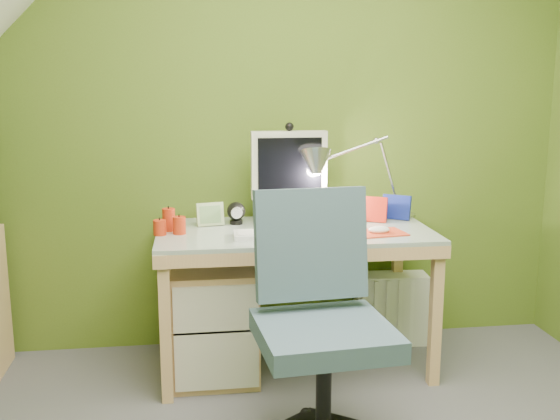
{
  "coord_description": "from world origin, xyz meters",
  "views": [
    {
      "loc": [
        -0.39,
        -1.81,
        1.42
      ],
      "look_at": [
        0.0,
        1.0,
        0.85
      ],
      "focal_mm": 42.0,
      "sensor_mm": 36.0,
      "label": 1
    }
  ],
  "objects": [
    {
      "name": "photo_frame_red",
      "position": [
        0.52,
        1.35,
        0.77
      ],
      "size": [
        0.14,
        0.09,
        0.13
      ],
      "primitive_type": "cube",
      "rotation": [
        0.0,
        0.0,
        -0.5
      ],
      "color": "red",
      "rests_on": "desk"
    },
    {
      "name": "desk",
      "position": [
        0.1,
        1.23,
        0.35
      ],
      "size": [
        1.32,
        0.67,
        0.71
      ],
      "primitive_type": null,
      "rotation": [
        0.0,
        0.0,
        -0.01
      ],
      "color": "tan",
      "rests_on": "floor"
    },
    {
      "name": "monitor",
      "position": [
        0.1,
        1.41,
        0.96
      ],
      "size": [
        0.37,
        0.21,
        0.51
      ],
      "primitive_type": null,
      "rotation": [
        0.0,
        0.0,
        -0.0
      ],
      "color": "silver",
      "rests_on": "desk"
    },
    {
      "name": "amber_tumbler",
      "position": [
        0.28,
        1.15,
        0.75
      ],
      "size": [
        0.09,
        0.09,
        0.1
      ],
      "primitive_type": "cylinder",
      "rotation": [
        0.0,
        0.0,
        -0.17
      ],
      "color": "brown",
      "rests_on": "desk"
    },
    {
      "name": "photo_frame_blue",
      "position": [
        0.66,
        1.39,
        0.77
      ],
      "size": [
        0.13,
        0.1,
        0.13
      ],
      "primitive_type": "cube",
      "rotation": [
        0.0,
        0.0,
        -0.6
      ],
      "color": "navy",
      "rests_on": "desk"
    },
    {
      "name": "candle_cluster",
      "position": [
        -0.5,
        1.24,
        0.76
      ],
      "size": [
        0.16,
        0.14,
        0.11
      ],
      "primitive_type": null,
      "rotation": [
        0.0,
        0.0,
        0.1
      ],
      "color": "red",
      "rests_on": "desk"
    },
    {
      "name": "mousepad",
      "position": [
        0.48,
        1.09,
        0.71
      ],
      "size": [
        0.26,
        0.2,
        0.01
      ],
      "primitive_type": "cube",
      "rotation": [
        0.0,
        0.0,
        0.14
      ],
      "color": "red",
      "rests_on": "desk"
    },
    {
      "name": "task_chair",
      "position": [
        0.09,
        0.45,
        0.5
      ],
      "size": [
        0.6,
        0.6,
        1.0
      ],
      "primitive_type": null,
      "rotation": [
        0.0,
        0.0,
        0.08
      ],
      "color": "#3E5666",
      "rests_on": "floor"
    },
    {
      "name": "mouse",
      "position": [
        0.48,
        1.09,
        0.72
      ],
      "size": [
        0.1,
        0.07,
        0.04
      ],
      "primitive_type": "ellipsoid",
      "rotation": [
        0.0,
        0.0,
        -0.01
      ],
      "color": "white",
      "rests_on": "mousepad"
    },
    {
      "name": "wall_back",
      "position": [
        0.0,
        1.6,
        1.2
      ],
      "size": [
        3.2,
        0.01,
        2.4
      ],
      "primitive_type": "cube",
      "color": "#557122",
      "rests_on": "floor"
    },
    {
      "name": "radiator",
      "position": [
        0.67,
        1.46,
        0.19
      ],
      "size": [
        0.4,
        0.19,
        0.39
      ],
      "primitive_type": "cube",
      "rotation": [
        0.0,
        0.0,
        -0.08
      ],
      "color": "silver",
      "rests_on": "floor"
    },
    {
      "name": "photo_frame_green",
      "position": [
        -0.3,
        1.37,
        0.76
      ],
      "size": [
        0.14,
        0.04,
        0.11
      ],
      "primitive_type": "cube",
      "rotation": [
        0.0,
        0.0,
        0.18
      ],
      "color": "#B0CA8B",
      "rests_on": "desk"
    },
    {
      "name": "keyboard",
      "position": [
        0.02,
        1.09,
        0.72
      ],
      "size": [
        0.45,
        0.16,
        0.02
      ],
      "primitive_type": "cube",
      "rotation": [
        0.0,
        0.0,
        -0.04
      ],
      "color": "silver",
      "rests_on": "desk"
    },
    {
      "name": "speaker_right",
      "position": [
        0.37,
        1.39,
        0.77
      ],
      "size": [
        0.13,
        0.13,
        0.13
      ],
      "primitive_type": null,
      "rotation": [
        0.0,
        0.0,
        -0.26
      ],
      "color": "black",
      "rests_on": "desk"
    },
    {
      "name": "desk_lamp",
      "position": [
        0.55,
        1.41,
        1.02
      ],
      "size": [
        0.59,
        0.26,
        0.62
      ],
      "primitive_type": null,
      "rotation": [
        0.0,
        0.0,
        0.02
      ],
      "color": "#B9B9BE",
      "rests_on": "desk"
    },
    {
      "name": "speaker_left",
      "position": [
        -0.17,
        1.39,
        0.76
      ],
      "size": [
        0.11,
        0.11,
        0.11
      ],
      "primitive_type": null,
      "rotation": [
        0.0,
        0.0,
        0.25
      ],
      "color": "black",
      "rests_on": "desk"
    }
  ]
}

